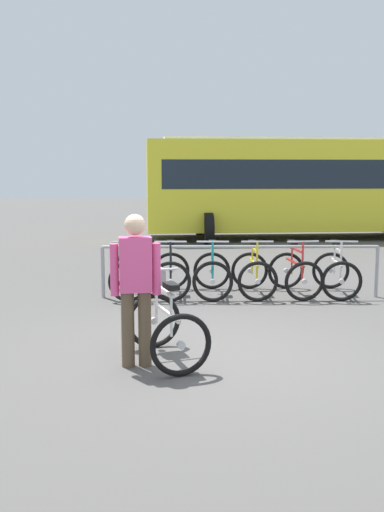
% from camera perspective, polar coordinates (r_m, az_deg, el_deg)
% --- Properties ---
extents(ground_plane, '(80.00, 80.00, 0.00)m').
position_cam_1_polar(ground_plane, '(6.70, 1.80, -9.68)').
color(ground_plane, '#514F4C').
extents(bike_rack_rail, '(4.61, 0.27, 0.88)m').
position_cam_1_polar(bike_rack_rail, '(9.51, 4.82, 0.03)').
color(bike_rack_rail, '#99999E').
rests_on(bike_rack_rail, ground).
extents(racked_bike_lime, '(0.78, 1.17, 0.97)m').
position_cam_1_polar(racked_bike_lime, '(9.74, -6.23, -1.77)').
color(racked_bike_lime, black).
rests_on(racked_bike_lime, ground).
extents(racked_bike_black, '(0.73, 1.12, 0.97)m').
position_cam_1_polar(racked_bike_black, '(9.70, -2.11, -1.77)').
color(racked_bike_black, black).
rests_on(racked_bike_black, ground).
extents(racked_bike_teal, '(0.68, 1.12, 0.98)m').
position_cam_1_polar(racked_bike_teal, '(9.71, 2.02, -1.77)').
color(racked_bike_teal, black).
rests_on(racked_bike_teal, ground).
extents(racked_bike_yellow, '(0.73, 1.12, 0.97)m').
position_cam_1_polar(racked_bike_yellow, '(9.76, 6.13, -1.75)').
color(racked_bike_yellow, black).
rests_on(racked_bike_yellow, ground).
extents(racked_bike_red, '(0.84, 1.21, 0.98)m').
position_cam_1_polar(racked_bike_red, '(9.87, 10.18, -1.72)').
color(racked_bike_red, black).
rests_on(racked_bike_red, ground).
extents(racked_bike_white, '(0.69, 1.13, 0.97)m').
position_cam_1_polar(racked_bike_white, '(10.02, 14.11, -1.69)').
color(racked_bike_white, black).
rests_on(racked_bike_white, ground).
extents(featured_bicycle, '(1.01, 1.26, 0.97)m').
position_cam_1_polar(featured_bicycle, '(6.42, -2.80, -6.36)').
color(featured_bicycle, black).
rests_on(featured_bicycle, ground).
extents(person_with_featured_bike, '(0.52, 0.25, 1.64)m').
position_cam_1_polar(person_with_featured_bike, '(6.09, -5.61, -2.72)').
color(person_with_featured_bike, brown).
rests_on(person_with_featured_bike, ground).
extents(bus_distant, '(10.23, 4.21, 3.08)m').
position_cam_1_polar(bus_distant, '(18.47, 11.35, 7.18)').
color(bus_distant, yellow).
rests_on(bus_distant, ground).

